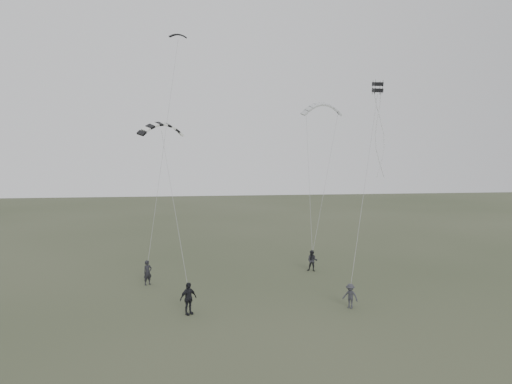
{
  "coord_description": "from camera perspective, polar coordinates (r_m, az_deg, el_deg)",
  "views": [
    {
      "loc": [
        -3.47,
        -31.71,
        10.11
      ],
      "look_at": [
        1.02,
        5.15,
        6.69
      ],
      "focal_mm": 35.0,
      "sensor_mm": 36.0,
      "label": 1
    }
  ],
  "objects": [
    {
      "name": "flyer_center",
      "position": [
        30.89,
        -7.75,
        -11.97
      ],
      "size": [
        1.22,
        1.05,
        1.96
      ],
      "primitive_type": "imported",
      "rotation": [
        0.0,
        0.0,
        0.61
      ],
      "color": "black",
      "rests_on": "ground"
    },
    {
      "name": "flyer_far",
      "position": [
        32.34,
        10.72,
        -11.6
      ],
      "size": [
        1.14,
        1.09,
        1.55
      ],
      "primitive_type": "imported",
      "rotation": [
        0.0,
        0.0,
        -0.71
      ],
      "color": "#2E2E34",
      "rests_on": "ground"
    },
    {
      "name": "flyer_left",
      "position": [
        37.7,
        -12.28,
        -8.99
      ],
      "size": [
        0.79,
        0.74,
        1.8
      ],
      "primitive_type": "imported",
      "rotation": [
        0.0,
        0.0,
        0.63
      ],
      "color": "black",
      "rests_on": "ground"
    },
    {
      "name": "kite_dark_small",
      "position": [
        44.26,
        -8.89,
        17.35
      ],
      "size": [
        1.57,
        0.87,
        0.61
      ],
      "primitive_type": null,
      "rotation": [
        0.31,
        0.0,
        0.21
      ],
      "color": "black",
      "rests_on": "flyer_left"
    },
    {
      "name": "flyer_right",
      "position": [
        41.0,
        6.46,
        -7.81
      ],
      "size": [
        1.01,
        0.91,
        1.71
      ],
      "primitive_type": "imported",
      "rotation": [
        0.0,
        0.0,
        -0.37
      ],
      "color": "black",
      "rests_on": "ground"
    },
    {
      "name": "kite_pale_large",
      "position": [
        48.06,
        7.58,
        9.93
      ],
      "size": [
        3.97,
        1.59,
        1.81
      ],
      "primitive_type": null,
      "rotation": [
        0.34,
        0.0,
        0.06
      ],
      "color": "#B7BABC",
      "rests_on": "flyer_right"
    },
    {
      "name": "kite_striped",
      "position": [
        36.68,
        -10.77,
        7.66
      ],
      "size": [
        3.49,
        2.52,
        1.45
      ],
      "primitive_type": null,
      "rotation": [
        0.25,
        0.0,
        0.47
      ],
      "color": "black",
      "rests_on": "flyer_center"
    },
    {
      "name": "ground",
      "position": [
        33.46,
        -0.68,
        -12.32
      ],
      "size": [
        140.0,
        140.0,
        0.0
      ],
      "primitive_type": "plane",
      "color": "#374029",
      "rests_on": "ground"
    },
    {
      "name": "kite_box",
      "position": [
        37.03,
        13.73,
        11.56
      ],
      "size": [
        0.64,
        0.73,
        0.78
      ],
      "primitive_type": null,
      "rotation": [
        0.13,
        0.0,
        0.03
      ],
      "color": "black",
      "rests_on": "flyer_far"
    }
  ]
}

